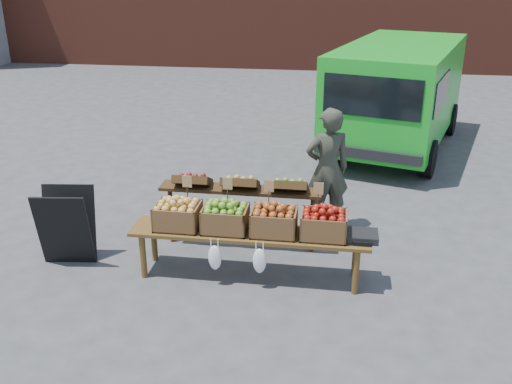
% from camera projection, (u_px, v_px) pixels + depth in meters
% --- Properties ---
extents(ground, '(80.00, 80.00, 0.00)m').
position_uv_depth(ground, '(201.00, 265.00, 6.87)').
color(ground, '#434245').
extents(delivery_van, '(3.18, 4.79, 1.97)m').
position_uv_depth(delivery_van, '(397.00, 97.00, 10.75)').
color(delivery_van, '#15A222').
rests_on(delivery_van, ground).
extents(vendor, '(0.71, 0.58, 1.66)m').
position_uv_depth(vendor, '(327.00, 169.00, 7.55)').
color(vendor, '#303327').
rests_on(vendor, ground).
extents(chalkboard_sign, '(0.66, 0.42, 0.95)m').
position_uv_depth(chalkboard_sign, '(67.00, 226.00, 6.76)').
color(chalkboard_sign, black).
rests_on(chalkboard_sign, ground).
extents(back_table, '(2.10, 0.44, 1.04)m').
position_uv_depth(back_table, '(240.00, 209.00, 7.12)').
color(back_table, '#372410').
rests_on(back_table, ground).
extents(display_bench, '(2.70, 0.56, 0.57)m').
position_uv_depth(display_bench, '(250.00, 254.00, 6.52)').
color(display_bench, '#533A18').
rests_on(display_bench, ground).
extents(crate_golden_apples, '(0.50, 0.40, 0.28)m').
position_uv_depth(crate_golden_apples, '(178.00, 216.00, 6.47)').
color(crate_golden_apples, gold).
rests_on(crate_golden_apples, display_bench).
extents(crate_russet_pears, '(0.50, 0.40, 0.28)m').
position_uv_depth(crate_russet_pears, '(225.00, 219.00, 6.39)').
color(crate_russet_pears, '#5A902F').
rests_on(crate_russet_pears, display_bench).
extents(crate_red_apples, '(0.50, 0.40, 0.28)m').
position_uv_depth(crate_red_apples, '(274.00, 222.00, 6.32)').
color(crate_red_apples, '#A6572D').
rests_on(crate_red_apples, display_bench).
extents(crate_green_apples, '(0.50, 0.40, 0.28)m').
position_uv_depth(crate_green_apples, '(324.00, 225.00, 6.24)').
color(crate_green_apples, maroon).
rests_on(crate_green_apples, display_bench).
extents(weighing_scale, '(0.34, 0.30, 0.08)m').
position_uv_depth(weighing_scale, '(362.00, 236.00, 6.22)').
color(weighing_scale, black).
rests_on(weighing_scale, display_bench).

